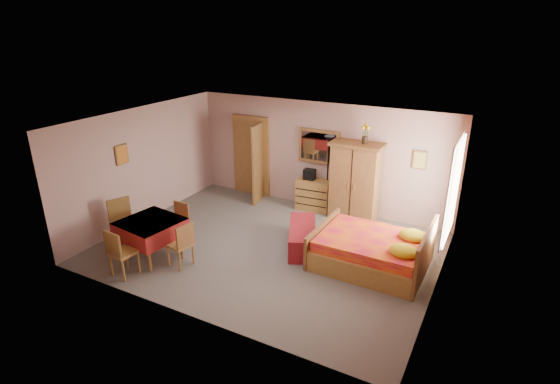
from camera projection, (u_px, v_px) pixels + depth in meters
The scene contains 23 objects.
floor at pixel (269, 248), 8.93m from camera, with size 6.50×6.50×0.00m, color slate.
ceiling at pixel (267, 123), 7.98m from camera, with size 6.50×6.50×0.00m, color brown.
wall_back at pixel (319, 156), 10.51m from camera, with size 6.50×0.10×2.60m, color tan.
wall_front at pixel (184, 243), 6.40m from camera, with size 6.50×0.10×2.60m, color tan.
wall_left at pixel (143, 165), 9.88m from camera, with size 0.10×5.00×2.60m, color tan.
wall_right at pixel (443, 223), 7.03m from camera, with size 0.10×5.00×2.60m, color tan.
doorway at pixel (252, 157), 11.42m from camera, with size 1.06×0.12×2.15m, color #9E6B35.
window at pixel (453, 190), 7.98m from camera, with size 0.08×1.40×1.95m, color white.
picture_left at pixel (122, 155), 9.23m from camera, with size 0.04×0.32×0.42m, color orange.
picture_back at pixel (420, 160), 9.36m from camera, with size 0.30×0.04×0.40m, color #D8BF59.
chest_of_drawers at pixel (314, 195), 10.62m from camera, with size 0.82×0.41×0.77m, color #A67538.
wall_mirror at pixel (319, 147), 10.37m from camera, with size 1.04×0.05×0.82m, color silver.
stereo at pixel (310, 174), 10.48m from camera, with size 0.27×0.20×0.25m, color black.
floor_lamp at pixel (327, 174), 10.42m from camera, with size 0.24×0.24×1.85m, color black.
wardrobe at pixel (355, 182), 9.94m from camera, with size 1.17×0.60×1.83m, color #996234.
sunflower_vase at pixel (365, 134), 9.47m from camera, with size 0.18×0.18×0.44m, color yellow.
bed at pixel (371, 242), 8.15m from camera, with size 2.06×1.62×0.96m, color red.
bench at pixel (302, 237), 8.89m from camera, with size 0.52×1.41×0.47m, color maroon.
dining_table at pixel (152, 239), 8.48m from camera, with size 1.05×1.05×0.77m, color maroon.
chair_south at pixel (123, 252), 7.85m from camera, with size 0.42×0.42×0.92m, color #AB7E3A.
chair_north at pixel (177, 224), 9.05m from camera, with size 0.38×0.38×0.83m, color olive.
chair_west at pixel (124, 224), 8.81m from camera, with size 0.46×0.46×1.00m, color brown.
chair_east at pixel (180, 244), 8.17m from camera, with size 0.40×0.40×0.88m, color #A77738.
Camera 1 is at (3.91, -6.85, 4.34)m, focal length 28.00 mm.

